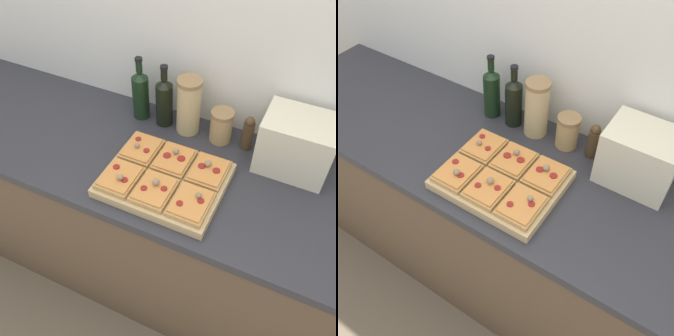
{
  "view_description": "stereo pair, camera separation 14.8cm",
  "coord_description": "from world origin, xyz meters",
  "views": [
    {
      "loc": [
        0.41,
        -0.68,
        2.01
      ],
      "look_at": [
        -0.03,
        0.24,
        0.95
      ],
      "focal_mm": 42.0,
      "sensor_mm": 36.0,
      "label": 1
    },
    {
      "loc": [
        0.54,
        -0.61,
        2.01
      ],
      "look_at": [
        -0.03,
        0.24,
        0.95
      ],
      "focal_mm": 42.0,
      "sensor_mm": 36.0,
      "label": 2
    }
  ],
  "objects": [
    {
      "name": "kitchen_counter",
      "position": [
        0.0,
        0.32,
        0.45
      ],
      "size": [
        2.63,
        0.67,
        0.89
      ],
      "color": "brown",
      "rests_on": "ground_plane"
    },
    {
      "name": "pizza_slice_back_left",
      "position": [
        -0.18,
        0.3,
        0.94
      ],
      "size": [
        0.13,
        0.16,
        0.05
      ],
      "color": "tan",
      "rests_on": "cutting_board"
    },
    {
      "name": "grain_jar_short",
      "position": [
        0.07,
        0.54,
        0.96
      ],
      "size": [
        0.1,
        0.1,
        0.15
      ],
      "color": "tan",
      "rests_on": "kitchen_counter"
    },
    {
      "name": "ground_plane",
      "position": [
        0.0,
        0.0,
        0.0
      ],
      "size": [
        12.0,
        12.0,
        0.0
      ],
      "primitive_type": "plane",
      "color": "brown"
    },
    {
      "name": "pizza_slice_back_center",
      "position": [
        -0.03,
        0.3,
        0.94
      ],
      "size": [
        0.13,
        0.16,
        0.05
      ],
      "color": "tan",
      "rests_on": "cutting_board"
    },
    {
      "name": "pizza_slice_front_center",
      "position": [
        -0.03,
        0.13,
        0.94
      ],
      "size": [
        0.13,
        0.16,
        0.05
      ],
      "color": "tan",
      "rests_on": "cutting_board"
    },
    {
      "name": "pizza_slice_back_right",
      "position": [
        0.11,
        0.3,
        0.94
      ],
      "size": [
        0.13,
        0.16,
        0.05
      ],
      "color": "tan",
      "rests_on": "cutting_board"
    },
    {
      "name": "pepper_mill",
      "position": [
        0.18,
        0.54,
        0.97
      ],
      "size": [
        0.05,
        0.05,
        0.16
      ],
      "color": "#47331E",
      "rests_on": "kitchen_counter"
    },
    {
      "name": "olive_oil_bottle",
      "position": [
        -0.31,
        0.54,
        1.01
      ],
      "size": [
        0.07,
        0.07,
        0.29
      ],
      "color": "black",
      "rests_on": "kitchen_counter"
    },
    {
      "name": "wine_bottle",
      "position": [
        -0.19,
        0.54,
        1.01
      ],
      "size": [
        0.07,
        0.07,
        0.29
      ],
      "color": "black",
      "rests_on": "kitchen_counter"
    },
    {
      "name": "pizza_slice_front_left",
      "position": [
        -0.18,
        0.13,
        0.94
      ],
      "size": [
        0.13,
        0.16,
        0.05
      ],
      "color": "tan",
      "rests_on": "cutting_board"
    },
    {
      "name": "grain_jar_tall",
      "position": [
        -0.08,
        0.54,
        1.02
      ],
      "size": [
        0.1,
        0.1,
        0.25
      ],
      "color": "tan",
      "rests_on": "kitchen_counter"
    },
    {
      "name": "toaster_oven",
      "position": [
        0.37,
        0.52,
        1.0
      ],
      "size": [
        0.29,
        0.21,
        0.23
      ],
      "color": "beige",
      "rests_on": "kitchen_counter"
    },
    {
      "name": "wall_back",
      "position": [
        0.0,
        0.67,
        1.25
      ],
      "size": [
        6.0,
        0.06,
        2.5
      ],
      "color": "silver",
      "rests_on": "ground_plane"
    },
    {
      "name": "pizza_slice_front_right",
      "position": [
        0.11,
        0.13,
        0.94
      ],
      "size": [
        0.13,
        0.16,
        0.05
      ],
      "color": "tan",
      "rests_on": "cutting_board"
    },
    {
      "name": "cutting_board",
      "position": [
        -0.03,
        0.21,
        0.91
      ],
      "size": [
        0.45,
        0.36,
        0.04
      ],
      "primitive_type": "cube",
      "color": "tan",
      "rests_on": "kitchen_counter"
    }
  ]
}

